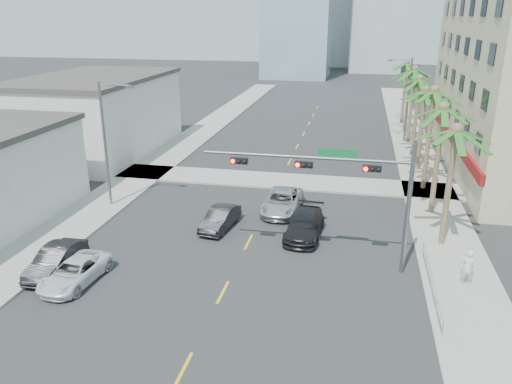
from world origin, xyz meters
TOP-DOWN VIEW (x-y plane):
  - ground at (0.00, 0.00)m, footprint 260.00×260.00m
  - sidewalk_right at (12.00, 20.00)m, footprint 4.00×120.00m
  - sidewalk_left at (-12.00, 20.00)m, footprint 4.00×120.00m
  - sidewalk_cross at (0.00, 22.00)m, footprint 80.00×4.00m
  - building_left_far at (-19.50, 28.00)m, footprint 11.00×18.00m
  - traffic_signal_mast at (5.78, 7.95)m, footprint 11.12×0.54m
  - palm_tree_0 at (11.60, 12.00)m, footprint 4.80×4.80m
  - palm_tree_1 at (11.60, 17.20)m, footprint 4.80×4.80m
  - palm_tree_2 at (11.60, 22.40)m, footprint 4.80×4.80m
  - palm_tree_3 at (11.60, 27.60)m, footprint 4.80×4.80m
  - palm_tree_4 at (11.60, 32.80)m, footprint 4.80×4.80m
  - palm_tree_5 at (11.60, 38.00)m, footprint 4.80×4.80m
  - palm_tree_6 at (11.60, 43.20)m, footprint 4.80×4.80m
  - palm_tree_7 at (11.60, 48.40)m, footprint 4.80×4.80m
  - streetlight_left at (-11.00, 14.00)m, footprint 2.55×0.25m
  - streetlight_right at (11.00, 38.00)m, footprint 2.55×0.25m
  - guardrail at (10.30, 6.00)m, footprint 0.08×8.08m
  - car_parked_mid at (-9.40, 4.20)m, footprint 1.65×4.46m
  - car_parked_far at (-7.80, 3.36)m, footprint 2.45×4.67m
  - car_lane_left at (-2.27, 11.73)m, footprint 1.99×4.30m
  - car_lane_center at (1.24, 15.48)m, footprint 2.62×5.42m
  - car_lane_right at (3.27, 11.66)m, footprint 2.34×5.23m
  - pedestrian at (12.14, 7.13)m, footprint 0.69×0.46m

SIDE VIEW (x-z plane):
  - ground at x=0.00m, z-range 0.00..0.00m
  - sidewalk_right at x=12.00m, z-range 0.00..0.15m
  - sidewalk_left at x=-12.00m, z-range 0.00..0.15m
  - sidewalk_cross at x=0.00m, z-range 0.00..0.15m
  - car_parked_far at x=-7.80m, z-range 0.00..1.25m
  - guardrail at x=10.30m, z-range 0.17..1.17m
  - car_lane_left at x=-2.27m, z-range 0.00..1.36m
  - car_parked_mid at x=-9.40m, z-range 0.00..1.46m
  - car_lane_center at x=1.24m, z-range 0.00..1.49m
  - car_lane_right at x=3.27m, z-range 0.00..1.49m
  - pedestrian at x=12.14m, z-range 0.15..2.05m
  - building_left_far at x=-19.50m, z-range 0.00..7.20m
  - streetlight_left at x=-11.00m, z-range 0.56..9.56m
  - streetlight_right at x=11.00m, z-range 0.56..9.56m
  - traffic_signal_mast at x=5.78m, z-range 1.46..8.66m
  - palm_tree_0 at x=11.60m, z-range 3.18..10.98m
  - palm_tree_3 at x=11.60m, z-range 3.18..10.98m
  - palm_tree_6 at x=11.60m, z-range 3.18..10.98m
  - palm_tree_1 at x=11.60m, z-range 3.35..11.51m
  - palm_tree_4 at x=11.60m, z-range 3.35..11.51m
  - palm_tree_7 at x=11.60m, z-range 3.35..11.51m
  - palm_tree_2 at x=11.60m, z-range 3.52..12.04m
  - palm_tree_5 at x=11.60m, z-range 3.52..12.04m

